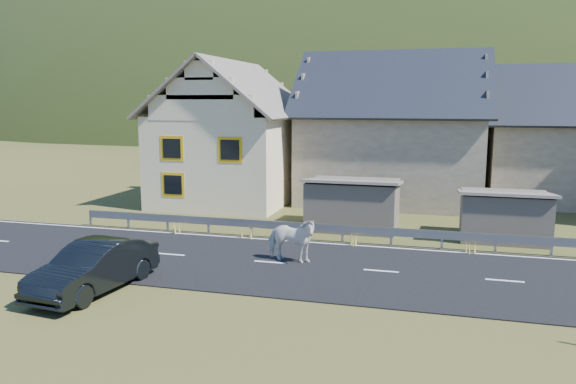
% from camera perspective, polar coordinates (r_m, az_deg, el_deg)
% --- Properties ---
extents(ground, '(160.00, 160.00, 0.00)m').
position_cam_1_polar(ground, '(19.76, 9.44, -8.03)').
color(ground, '#323E1A').
rests_on(ground, ground).
extents(road, '(60.00, 7.00, 0.04)m').
position_cam_1_polar(road, '(19.75, 9.44, -7.98)').
color(road, black).
rests_on(road, ground).
extents(lane_markings, '(60.00, 6.60, 0.01)m').
position_cam_1_polar(lane_markings, '(19.75, 9.45, -7.91)').
color(lane_markings, silver).
rests_on(lane_markings, road).
extents(guardrail, '(28.10, 0.09, 0.75)m').
position_cam_1_polar(guardrail, '(23.16, 10.44, -4.05)').
color(guardrail, '#93969B').
rests_on(guardrail, ground).
extents(shed_left, '(4.30, 3.30, 2.40)m').
position_cam_1_polar(shed_left, '(26.01, 6.62, -1.28)').
color(shed_left, '#62584B').
rests_on(shed_left, ground).
extents(shed_right, '(3.80, 2.90, 2.20)m').
position_cam_1_polar(shed_right, '(25.40, 21.10, -2.33)').
color(shed_right, '#62584B').
rests_on(shed_right, ground).
extents(house_cream, '(7.80, 9.80, 8.30)m').
position_cam_1_polar(house_cream, '(33.02, -5.71, 6.66)').
color(house_cream, beige).
rests_on(house_cream, ground).
extents(house_stone_a, '(10.80, 9.80, 8.90)m').
position_cam_1_polar(house_stone_a, '(33.93, 10.63, 7.08)').
color(house_stone_a, gray).
rests_on(house_stone_a, ground).
extents(house_stone_b, '(9.80, 8.80, 8.10)m').
position_cam_1_polar(house_stone_b, '(36.54, 26.79, 5.77)').
color(house_stone_b, gray).
rests_on(house_stone_b, ground).
extents(mountain, '(440.00, 280.00, 260.00)m').
position_cam_1_polar(mountain, '(200.49, 16.12, 1.50)').
color(mountain, '#253915').
rests_on(mountain, ground).
extents(conifer_patch, '(76.00, 50.00, 28.00)m').
position_cam_1_polar(conifer_patch, '(140.77, -8.58, 9.24)').
color(conifer_patch, black).
rests_on(conifer_patch, ground).
extents(horse, '(1.12, 2.06, 1.67)m').
position_cam_1_polar(horse, '(20.33, 0.28, -4.86)').
color(horse, silver).
rests_on(horse, road).
extents(car, '(2.10, 4.79, 1.53)m').
position_cam_1_polar(car, '(18.44, -19.09, -7.21)').
color(car, black).
rests_on(car, ground).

